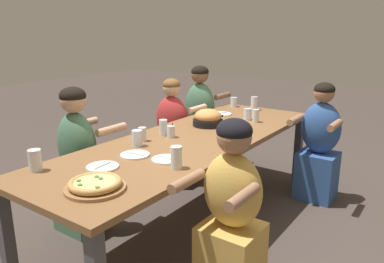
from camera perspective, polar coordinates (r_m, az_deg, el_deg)
The scene contains 23 objects.
ground_plane at distance 3.22m, azimuth -0.00°, elevation -13.70°, with size 18.00×18.00×0.00m, color #423833.
dining_table at distance 2.95m, azimuth -0.00°, elevation -2.13°, with size 2.78×0.92×0.74m.
pizza_board_main at distance 2.06m, azimuth -14.55°, elevation -7.86°, with size 0.32×0.32×0.06m.
skillet_bowl at distance 3.29m, azimuth 2.44°, elevation 2.00°, with size 0.39×0.27×0.15m.
empty_plate_a at distance 2.55m, azimuth -8.70°, elevation -3.53°, with size 0.20×0.20×0.02m.
empty_plate_b at distance 2.44m, azimuth -3.95°, elevation -4.25°, with size 0.19×0.19×0.02m.
empty_plate_c at distance 3.75m, azimuth 4.40°, elevation 2.69°, with size 0.21×0.21×0.02m.
empty_plate_d at distance 2.37m, azimuth -13.47°, elevation -5.25°, with size 0.20×0.20×0.02m.
cocktail_glass_blue at distance 2.94m, azimuth -3.22°, elevation -0.10°, with size 0.06×0.06×0.12m.
drinking_glass_a at distance 3.55m, azimuth 8.45°, elevation 2.56°, with size 0.07×0.07×0.11m.
drinking_glass_b at distance 2.43m, azimuth -22.79°, elevation -4.27°, with size 0.08×0.08×0.13m.
drinking_glass_c at distance 2.28m, azimuth -2.40°, elevation -4.17°, with size 0.07×0.07×0.14m.
drinking_glass_d at distance 2.74m, azimuth -8.36°, elevation -1.18°, with size 0.08×0.08×0.12m.
drinking_glass_e at distance 3.47m, azimuth 9.67°, elevation 2.30°, with size 0.06×0.06×0.12m.
drinking_glass_f at distance 4.14m, azimuth 6.38°, elevation 4.38°, with size 0.07×0.07×0.10m.
drinking_glass_g at distance 3.99m, azimuth 9.44°, elevation 4.25°, with size 0.07×0.07×0.14m.
drinking_glass_h at distance 2.86m, azimuth -7.57°, elevation -0.50°, with size 0.06×0.06×0.11m.
drinking_glass_i at distance 2.99m, azimuth -4.40°, elevation 0.51°, with size 0.07×0.07×0.13m.
diner_near_midleft at distance 2.24m, azimuth 6.02°, elevation -12.89°, with size 0.51×0.40×1.10m.
diner_near_right at distance 3.67m, azimuth 18.79°, elevation -2.34°, with size 0.51×0.40×1.11m.
diner_far_right at distance 4.24m, azimuth 1.21°, elevation 1.37°, with size 0.51×0.40×1.18m.
diner_far_midleft at distance 3.06m, azimuth -16.84°, elevation -5.08°, with size 0.51×0.40×1.15m.
diner_far_midright at distance 3.86m, azimuth -3.00°, elevation -0.79°, with size 0.51×0.40×1.09m.
Camera 1 is at (-2.30, -1.63, 1.56)m, focal length 35.00 mm.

